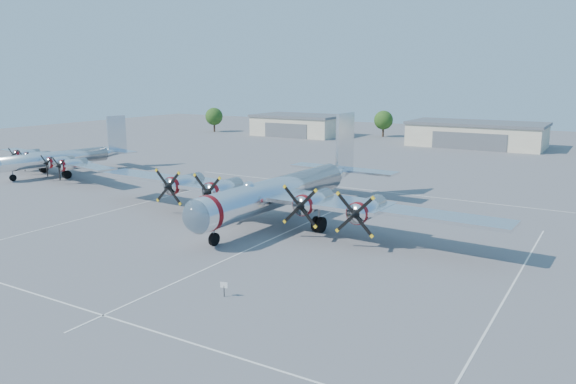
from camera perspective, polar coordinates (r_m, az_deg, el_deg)
The scene contains 9 objects.
ground at distance 55.29m, azimuth -0.78°, elevation -4.39°, with size 260.00×260.00×0.00m, color #5E5E60.
parking_lines at distance 53.88m, azimuth -1.77°, elevation -4.83°, with size 60.00×50.08×0.01m.
hangar_west at distance 147.11m, azimuth 1.17°, elevation 6.83°, with size 22.60×14.60×5.40m.
hangar_center at distance 130.74m, azimuth 18.62°, elevation 5.60°, with size 28.60×14.60×5.40m.
tree_far_west at distance 157.77m, azimuth -7.52°, elevation 7.62°, with size 4.80×4.80×6.64m.
tree_west at distance 145.57m, azimuth 9.67°, elevation 7.21°, with size 4.80×4.80×6.64m.
main_bomber_b29 at distance 61.16m, azimuth -0.50°, elevation -2.81°, with size 48.68×33.30×10.77m, color silver, non-canonical shape.
bomber_west at distance 95.78m, azimuth -21.81°, elevation 1.68°, with size 33.11×23.45×8.75m, color silver, non-canonical shape.
info_placard at distance 40.45m, azimuth -6.52°, elevation -9.53°, with size 0.56×0.17×1.07m.
Camera 1 is at (28.04, -45.10, 15.40)m, focal length 35.00 mm.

